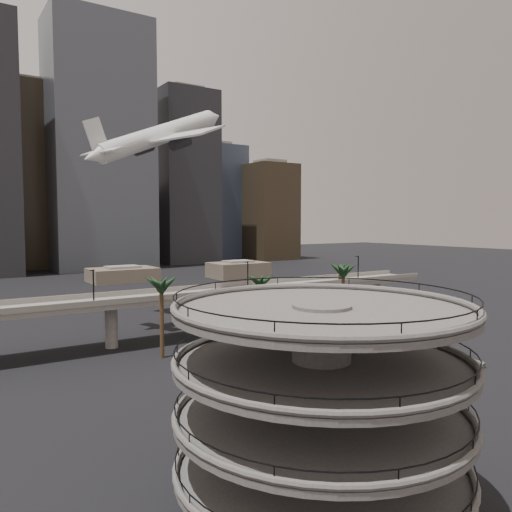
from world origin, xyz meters
TOP-DOWN VIEW (x-y plane):
  - ground at (0.00, 0.00)m, footprint 700.00×700.00m
  - parking_ramp at (-13.00, -4.00)m, footprint 22.20×22.20m
  - overpass at (0.00, 55.00)m, footprint 130.00×9.30m
  - palm_trees at (21.48, 47.47)m, footprint 54.40×18.40m
  - low_buildings at (6.89, 142.30)m, footprint 135.00×27.50m
  - skyline at (15.11, 217.08)m, footprint 269.00×86.00m
  - airborne_jet at (4.32, 69.15)m, footprint 36.84×34.06m
  - car_a at (1.01, 15.54)m, footprint 5.19×4.07m
  - car_b at (10.90, 23.51)m, footprint 4.26×3.16m
  - car_c at (31.60, 12.88)m, footprint 5.06×2.40m

SIDE VIEW (x-z plane):
  - ground at x=0.00m, z-range 0.00..0.00m
  - car_b at x=10.90m, z-range 0.00..1.34m
  - car_c at x=31.60m, z-range 0.00..1.43m
  - car_a at x=1.01m, z-range 0.00..1.65m
  - low_buildings at x=6.89m, z-range -0.54..6.26m
  - overpass at x=0.00m, z-range -0.01..14.69m
  - parking_ramp at x=-13.00m, z-range 1.16..18.51m
  - palm_trees at x=21.48m, z-range 4.30..18.30m
  - airborne_jet at x=4.32m, z-range 31.83..49.11m
  - skyline at x=15.11m, z-range -15.78..101.56m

